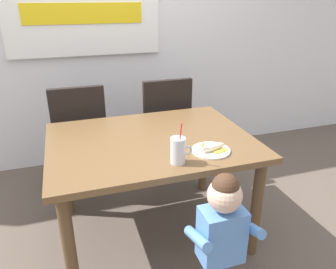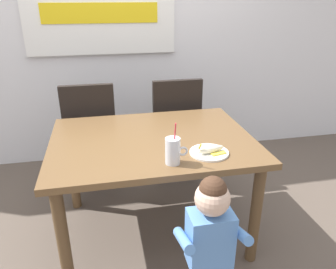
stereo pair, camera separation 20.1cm
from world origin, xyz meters
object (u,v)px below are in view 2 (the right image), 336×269
Objects in this scene: dining_table at (152,152)px; dining_chair_left at (91,129)px; milk_cup at (173,152)px; toddler_standing at (210,233)px; dining_chair_right at (174,123)px; peeled_banana at (211,149)px; snack_plate at (209,152)px.

dining_table is 0.85m from dining_chair_left.
dining_table is 0.40m from milk_cup.
toddler_standing is at bearing -72.32° from milk_cup.
dining_chair_right is at bearing 76.79° from milk_cup.
peeled_banana is (0.72, -1.03, 0.23)m from dining_chair_left.
milk_cup is 0.25m from snack_plate.
dining_chair_left reaches higher than dining_table.
snack_plate is (0.71, -1.02, 0.20)m from dining_chair_left.
toddler_standing is 0.49m from snack_plate.
peeled_banana reaches higher than dining_table.
snack_plate is at bearing 17.37° from milk_cup.
milk_cup is at bearing 107.68° from toddler_standing.
dining_chair_right is 1.07m from peeled_banana.
dining_chair_left and dining_chair_right have the same top height.
dining_chair_left is 3.84× the size of milk_cup.
peeled_banana is at bearing 124.82° from dining_chair_left.
toddler_standing is 4.78× the size of peeled_banana.
snack_plate is at bearing 88.67° from dining_chair_right.
peeled_banana is at bearing 72.25° from toddler_standing.
dining_table is 1.36× the size of dining_chair_left.
dining_chair_right is (0.32, 0.74, -0.10)m from dining_table.
dining_table is 1.36× the size of dining_chair_right.
dining_chair_left is 1.26m from snack_plate.
milk_cup reaches higher than dining_chair_right.
snack_plate is at bearing -44.47° from dining_table.
dining_chair_left is at bearing 119.70° from dining_table.
toddler_standing is at bearing -76.56° from dining_table.
dining_table is 0.81m from dining_chair_right.
dining_chair_left is 1.15× the size of toddler_standing.
peeled_banana reaches higher than snack_plate.
dining_chair_right is 4.17× the size of snack_plate.
toddler_standing is 0.46m from milk_cup.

